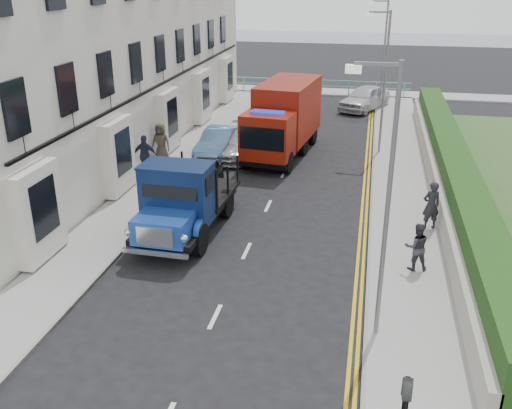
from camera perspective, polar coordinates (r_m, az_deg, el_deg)
The scene contains 22 objects.
ground at distance 17.53m, azimuth -2.37°, elevation -7.59°, with size 120.00×120.00×0.00m, color black.
pavement_west at distance 26.79m, azimuth -8.63°, elevation 3.26°, with size 2.40×38.00×0.12m, color gray.
pavement_east at distance 25.30m, azimuth 14.37°, elevation 1.62°, with size 2.60×38.00×0.12m, color gray.
promenade at distance 44.72m, azimuth 6.66°, elevation 11.14°, with size 30.00×2.50×0.12m, color gray.
sea_plane at distance 75.30m, azimuth 8.96°, elevation 15.59°, with size 120.00×120.00×0.00m, color #50606D.
terrace_west at distance 30.73m, azimuth -14.73°, elevation 18.83°, with size 6.31×30.20×14.25m.
garden_east at distance 25.22m, azimuth 18.88°, elevation 3.05°, with size 1.45×28.00×1.75m.
seafront_railing at distance 43.83m, azimuth 6.59°, elevation 11.61°, with size 13.00×0.08×1.11m.
lamp_near at distance 13.58m, azimuth 12.65°, elevation 1.28°, with size 1.23×0.18×7.00m.
lamp_mid at distance 29.10m, azimuth 12.56°, elevation 12.54°, with size 1.23×0.18×7.00m.
lamp_far at distance 38.99m, azimuth 12.54°, elevation 14.97°, with size 1.23×0.18×7.00m.
bedford_lorry at distance 19.73m, azimuth -7.60°, elevation -0.08°, with size 2.51×5.94×2.76m.
red_lorry at distance 28.77m, azimuth 2.81°, elevation 8.67°, with size 3.10×7.06×3.58m.
parked_car_front at distance 24.14m, azimuth -5.49°, elevation 2.75°, with size 1.56×3.88×1.32m, color black.
parked_car_mid at distance 28.84m, azimuth -3.68°, elevation 6.21°, with size 1.49×4.27×1.41m, color #507CAC.
parked_car_rear at distance 28.80m, azimuth -2.02°, elevation 6.13°, with size 1.85×4.54×1.32m, color #ABAAAF.
seafront_car_left at distance 39.19m, azimuth 2.58°, elevation 10.52°, with size 2.13×4.61×1.28m, color black.
seafront_car_right at distance 39.32m, azimuth 10.81°, elevation 10.43°, with size 1.90×4.71×1.61m, color silver.
pedestrian_east_near at distance 21.16m, azimuth 17.11°, elevation -0.08°, with size 0.65×0.43×1.78m, color black.
pedestrian_east_far at distance 18.22m, azimuth 15.76°, elevation -4.07°, with size 0.75×0.59×1.55m, color #36323D.
pedestrian_west_near at distance 26.04m, azimuth -11.02°, elevation 4.83°, with size 1.09×0.45×1.86m, color #1D2134.
pedestrian_west_far at distance 27.81m, azimuth -9.49°, elevation 6.09°, with size 0.92×0.60×1.89m, color #393229.
Camera 1 is at (3.74, -14.70, 8.80)m, focal length 40.00 mm.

